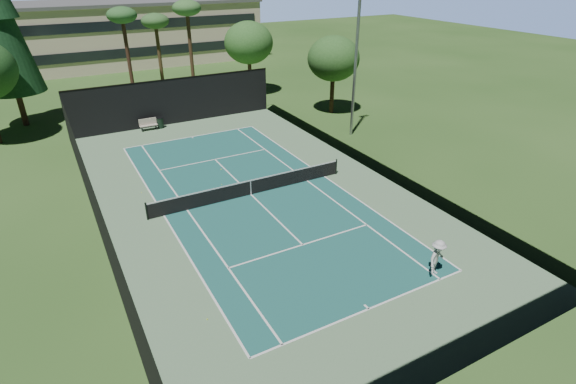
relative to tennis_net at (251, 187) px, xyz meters
name	(u,v)px	position (x,y,z in m)	size (l,w,h in m)	color
ground	(251,195)	(0.00, 0.00, -0.56)	(160.00, 160.00, 0.00)	#2F551F
apron_slab	(251,195)	(0.00, 0.00, -0.55)	(18.00, 32.00, 0.01)	#5E865E
court_surface	(251,195)	(0.00, 0.00, -0.55)	(10.97, 23.77, 0.01)	#1C5B55
court_lines	(251,194)	(0.00, 0.00, -0.54)	(11.07, 23.87, 0.01)	white
tennis_net	(251,187)	(0.00, 0.00, 0.00)	(12.90, 0.10, 1.10)	black
fence	(249,165)	(0.00, 0.06, 1.45)	(18.04, 32.05, 4.03)	black
player	(437,258)	(4.19, -11.44, 0.36)	(1.19, 0.68, 1.84)	silver
tennis_ball_a	(207,319)	(-6.17, -9.21, -0.52)	(0.07, 0.07, 0.07)	#CFE634
tennis_ball_b	(221,169)	(-0.27, 4.44, -0.52)	(0.08, 0.08, 0.08)	#E3F337
tennis_ball_c	(222,184)	(-1.09, 2.21, -0.53)	(0.06, 0.06, 0.06)	#BCD02F
tennis_ball_d	(141,193)	(-5.98, 3.56, -0.53)	(0.06, 0.06, 0.06)	#DCEA35
park_bench	(148,124)	(-2.70, 15.34, -0.01)	(1.50, 0.45, 1.02)	#B8AB98
trash_bin	(160,123)	(-1.65, 15.38, -0.08)	(0.56, 0.56, 0.95)	black
palm_a	(122,19)	(-2.00, 24.00, 7.63)	(2.80, 2.80, 9.32)	#442A1D
palm_b	(155,24)	(1.50, 26.00, 6.80)	(2.80, 2.80, 8.42)	#4F3A21
palm_c	(187,12)	(4.00, 23.00, 8.05)	(2.80, 2.80, 9.77)	#4A3220
decid_tree_a	(249,43)	(10.00, 22.00, 4.86)	(5.12, 5.12, 7.62)	#462E1E
decid_tree_b	(334,59)	(14.00, 12.00, 4.52)	(4.80, 4.80, 7.14)	#412A1C
campus_building	(112,33)	(0.00, 45.98, 3.65)	(40.50, 12.50, 8.30)	beige
light_pole	(356,56)	(12.00, 6.00, 5.90)	(0.90, 0.25, 12.22)	#96999E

